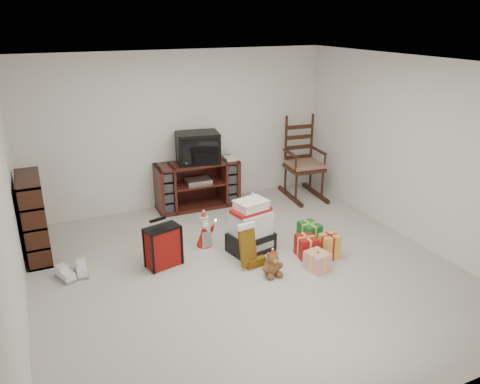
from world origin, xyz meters
name	(u,v)px	position (x,y,z in m)	size (l,w,h in m)	color
room	(247,176)	(0.00, 0.00, 1.25)	(5.01, 5.01, 2.51)	beige
tv_stand	(198,185)	(0.17, 2.23, 0.38)	(1.35, 0.52, 0.77)	#431713
bookshelf	(34,219)	(-2.32, 1.52, 0.52)	(0.30, 0.89, 1.09)	#391C0F
rocking_chair	(302,168)	(2.00, 1.98, 0.50)	(0.68, 1.01, 1.45)	#391C0F
gift_pile	(251,230)	(0.28, 0.46, 0.31)	(0.64, 0.52, 0.71)	black
red_suitcase	(163,246)	(-0.89, 0.55, 0.27)	(0.45, 0.31, 0.63)	maroon
stocking	(248,246)	(0.05, 0.08, 0.30)	(0.28, 0.12, 0.60)	#11760D
teddy_bear	(272,265)	(0.24, -0.22, 0.14)	(0.21, 0.19, 0.32)	brown
santa_figurine	(252,221)	(0.49, 0.84, 0.25)	(0.32, 0.31, 0.66)	#B21D13
mrs_claus_figurine	(204,234)	(-0.25, 0.80, 0.21)	(0.27, 0.25, 0.55)	#B21D13
sneaker_pair	(74,273)	(-1.96, 0.75, 0.06)	(0.39, 0.34, 0.11)	white
gift_cluster	(315,248)	(0.98, -0.04, 0.13)	(0.57, 0.87, 0.26)	#A21213
crt_television	(198,148)	(0.19, 2.23, 1.01)	(0.73, 0.59, 0.49)	black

